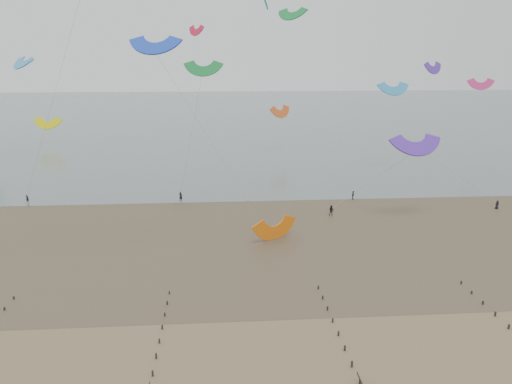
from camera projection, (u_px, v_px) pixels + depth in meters
ground at (302, 346)px, 48.94m from camera, size 500.00×500.00×0.00m
sea_and_shore at (243, 229)px, 81.72m from camera, size 500.00×665.00×0.03m
kitesurfer_lead at (181, 196)px, 96.99m from camera, size 0.79×0.65×1.88m
kitesurfers at (440, 198)px, 96.02m from camera, size 124.81×25.65×1.87m
grounded_kite at (275, 239)px, 77.30m from camera, size 8.56×8.03×3.74m
kites_airborne at (185, 83)px, 125.96m from camera, size 252.57×121.59×38.00m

